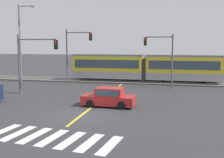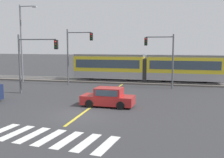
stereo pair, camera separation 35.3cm
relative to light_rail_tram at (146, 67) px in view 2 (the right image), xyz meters
name	(u,v)px [view 2 (the right image)]	position (x,y,z in m)	size (l,w,h in m)	color
ground_plane	(81,115)	(-2.62, -17.20, -2.05)	(200.00, 200.00, 0.00)	#333335
track_bed	(125,81)	(-2.62, 0.01, -1.96)	(120.00, 4.00, 0.18)	#56514C
rail_near	(124,81)	(-2.62, -0.71, -1.82)	(120.00, 0.08, 0.10)	#939399
rail_far	(126,80)	(-2.62, 0.73, -1.82)	(120.00, 0.08, 0.10)	#939399
light_rail_tram	(146,67)	(0.00, 0.00, 0.00)	(18.50, 2.64, 3.43)	#9E9EA3
crosswalk_stripe_0	(1,131)	(-5.90, -21.74, -2.04)	(0.56, 2.80, 0.01)	silver
crosswalk_stripe_1	(16,133)	(-4.80, -21.88, -2.04)	(0.56, 2.80, 0.01)	silver
crosswalk_stripe_2	(32,135)	(-3.71, -22.02, -2.04)	(0.56, 2.80, 0.01)	silver
crosswalk_stripe_3	(49,137)	(-2.62, -22.16, -2.04)	(0.56, 2.80, 0.01)	silver
crosswalk_stripe_4	(67,140)	(-1.53, -22.30, -2.04)	(0.56, 2.80, 0.01)	silver
crosswalk_stripe_5	(86,142)	(-0.44, -22.43, -2.04)	(0.56, 2.80, 0.01)	silver
crosswalk_stripe_6	(106,145)	(0.65, -22.57, -2.04)	(0.56, 2.80, 0.01)	silver
lane_centre_line	(103,98)	(-2.62, -11.08, -2.05)	(0.20, 18.16, 0.01)	gold
sedan_crossing	(108,98)	(-1.39, -14.17, -1.35)	(4.26, 2.03, 1.52)	#B22323
traffic_light_far_right	(163,53)	(2.35, -3.91, 1.95)	(3.25, 0.38, 6.01)	#515459
traffic_light_far_left	(76,49)	(-8.01, -3.74, 2.32)	(3.25, 0.38, 6.69)	#515459
traffic_light_mid_left	(33,55)	(-9.98, -10.42, 1.85)	(4.25, 0.38, 5.88)	#515459
street_lamp_west	(23,39)	(-15.61, -2.71, 3.51)	(2.42, 0.28, 9.87)	slate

